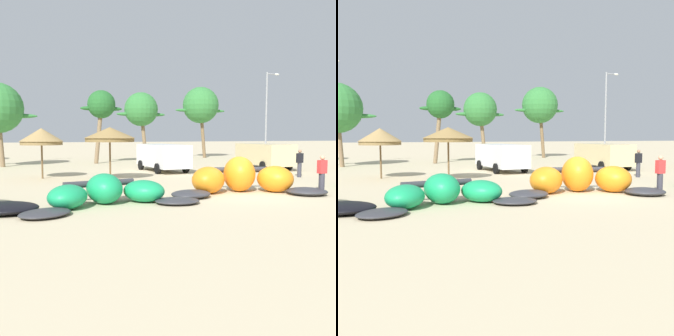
% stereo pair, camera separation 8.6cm
% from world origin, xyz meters
% --- Properties ---
extents(ground_plane, '(260.00, 260.00, 0.00)m').
position_xyz_m(ground_plane, '(0.00, 0.00, 0.00)').
color(ground_plane, beige).
extents(kite_left, '(6.45, 3.41, 1.09)m').
position_xyz_m(kite_left, '(-5.94, -0.62, 0.42)').
color(kite_left, '#333338').
rests_on(kite_left, ground).
extents(kite_left_of_center, '(6.72, 3.79, 1.53)m').
position_xyz_m(kite_left_of_center, '(0.00, 0.28, 0.59)').
color(kite_left_of_center, '#333338').
rests_on(kite_left_of_center, ground).
extents(beach_umbrella_near_van, '(2.43, 2.43, 2.86)m').
position_xyz_m(beach_umbrella_near_van, '(-7.94, 8.67, 2.39)').
color(beach_umbrella_near_van, brown).
rests_on(beach_umbrella_near_van, ground).
extents(beach_umbrella_middle, '(2.78, 2.78, 2.90)m').
position_xyz_m(beach_umbrella_middle, '(-4.47, 6.48, 2.50)').
color(beach_umbrella_middle, brown).
rests_on(beach_umbrella_middle, ground).
extents(parked_van, '(2.52, 5.47, 1.84)m').
position_xyz_m(parked_van, '(7.62, 10.03, 1.09)').
color(parked_van, beige).
rests_on(parked_van, ground).
extents(parked_car_second, '(2.48, 5.29, 1.84)m').
position_xyz_m(parked_car_second, '(-0.09, 10.67, 1.09)').
color(parked_car_second, white).
rests_on(parked_car_second, ground).
extents(person_near_kites, '(0.36, 0.24, 1.62)m').
position_xyz_m(person_near_kites, '(6.32, 4.35, 0.82)').
color(person_near_kites, '#383842').
rests_on(person_near_kites, ground).
extents(person_by_umbrellas, '(0.36, 0.24, 1.62)m').
position_xyz_m(person_by_umbrellas, '(3.08, -1.03, 0.82)').
color(person_by_umbrellas, '#383842').
rests_on(person_by_umbrellas, ground).
extents(palm_left_of_gap, '(3.66, 2.44, 6.38)m').
position_xyz_m(palm_left_of_gap, '(-2.75, 19.24, 5.04)').
color(palm_left_of_gap, '#7F6647').
rests_on(palm_left_of_gap, ground).
extents(palm_center_left, '(5.02, 3.35, 6.73)m').
position_xyz_m(palm_center_left, '(1.77, 22.51, 5.00)').
color(palm_center_left, '#7F6647').
rests_on(palm_center_left, ground).
extents(palm_center_right, '(5.90, 3.93, 7.73)m').
position_xyz_m(palm_center_right, '(8.89, 23.89, 5.71)').
color(palm_center_right, brown).
rests_on(palm_center_right, ground).
extents(lamppost_west_center, '(1.54, 0.24, 8.86)m').
position_xyz_m(lamppost_west_center, '(14.24, 19.21, 4.94)').
color(lamppost_west_center, gray).
rests_on(lamppost_west_center, ground).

